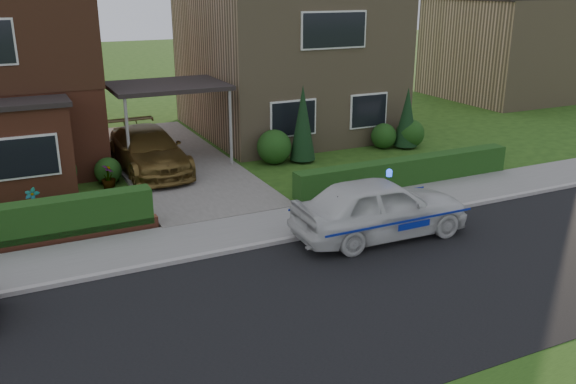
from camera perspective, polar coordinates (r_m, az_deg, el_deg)
ground at (r=12.12m, az=3.42°, el=-10.48°), size 120.00×120.00×0.00m
road at (r=12.12m, az=3.42°, el=-10.48°), size 60.00×6.00×0.02m
kerb at (r=14.54m, az=-2.41°, el=-4.96°), size 60.00×0.16×0.12m
sidewalk at (r=15.44m, az=-3.96°, el=-3.56°), size 60.00×2.00×0.10m
driveway at (r=21.66m, az=-10.80°, el=2.83°), size 3.80×12.00×0.12m
house_right at (r=25.76m, az=-0.29°, el=13.85°), size 7.50×8.06×7.25m
carport_link at (r=21.06m, az=-11.21°, el=9.59°), size 3.80×3.00×2.77m
hedge_right at (r=19.18m, az=10.88°, el=0.52°), size 7.50×0.55×0.80m
shrub_left_mid at (r=19.27m, az=-21.07°, el=1.71°), size 1.32×1.32×1.32m
shrub_left_near at (r=19.78m, az=-16.49°, el=1.92°), size 0.84×0.84×0.84m
shrub_right_near at (r=21.09m, az=-1.30°, el=4.25°), size 1.20×1.20×1.20m
shrub_right_mid at (r=23.42m, az=8.94°, el=5.20°), size 0.96×0.96×0.96m
shrub_right_far at (r=23.74m, az=11.36°, el=5.40°), size 1.08×1.08×1.08m
conifer_a at (r=21.17m, az=1.39°, el=6.25°), size 0.90×0.90×2.60m
conifer_b at (r=23.50m, az=11.05°, el=6.68°), size 0.90×0.90×2.20m
neighbour_right at (r=35.79m, az=19.74°, el=12.50°), size 6.50×7.00×5.20m
police_car at (r=15.05m, az=8.61°, el=-1.48°), size 4.06×4.47×1.67m
driveway_car at (r=20.38m, az=-12.95°, el=3.84°), size 2.11×4.80×1.37m
potted_plant_a at (r=17.71m, az=-22.73°, el=-0.91°), size 0.47×0.41×0.76m
potted_plant_c at (r=19.21m, az=-16.46°, el=1.29°), size 0.46×0.46×0.76m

